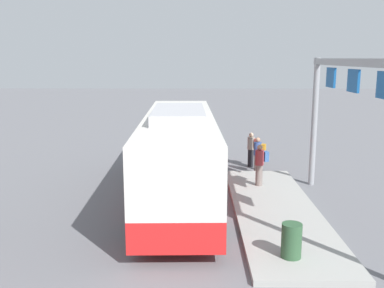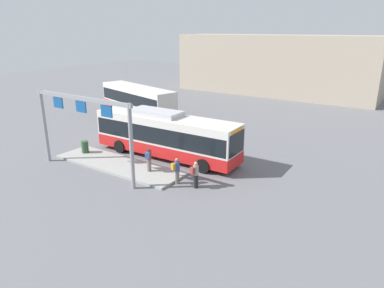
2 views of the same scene
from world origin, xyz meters
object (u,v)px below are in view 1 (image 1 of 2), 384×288
object	(u,v)px
trash_bin	(291,241)
person_waiting_mid	(258,154)
bus_main	(179,150)
person_waiting_near	(260,164)
person_boarding	(252,149)

from	to	relation	value
trash_bin	person_waiting_mid	bearing A→B (deg)	-2.42
bus_main	person_waiting_mid	size ratio (longest dim) A/B	6.92
person_waiting_near	person_waiting_mid	world-z (taller)	person_waiting_near
bus_main	person_waiting_near	distance (m)	3.43
bus_main	person_boarding	world-z (taller)	bus_main
person_boarding	person_waiting_mid	world-z (taller)	same
person_waiting_near	person_waiting_mid	distance (m)	2.48
person_waiting_near	trash_bin	size ratio (longest dim) A/B	1.86
person_boarding	person_waiting_mid	size ratio (longest dim) A/B	1.00
bus_main	trash_bin	distance (m)	6.32
bus_main	person_waiting_near	bearing A→B (deg)	-72.99
bus_main	person_boarding	distance (m)	5.90
bus_main	person_boarding	bearing A→B (deg)	-35.85
person_waiting_near	person_waiting_mid	size ratio (longest dim) A/B	1.00
person_waiting_mid	trash_bin	distance (m)	8.92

